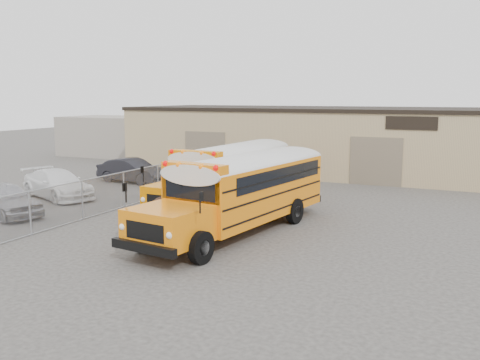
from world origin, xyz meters
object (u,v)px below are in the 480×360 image
at_px(car_dark, 132,171).
at_px(school_bus_right, 312,168).
at_px(school_bus_left, 279,157).
at_px(tarp_bundle, 165,217).
at_px(car_white, 58,184).
at_px(car_silver, 6,199).

bearing_deg(car_dark, school_bus_right, -93.57).
xyz_separation_m(school_bus_left, tarp_bundle, (0.37, -13.29, -0.94)).
xyz_separation_m(tarp_bundle, car_white, (-9.96, 4.70, -0.11)).
bearing_deg(car_silver, school_bus_left, -16.09).
xyz_separation_m(school_bus_right, car_dark, (-12.49, 1.68, -1.07)).
height_order(car_white, car_dark, car_dark).
relative_size(tarp_bundle, car_dark, 0.36).
relative_size(tarp_bundle, car_white, 0.32).
bearing_deg(school_bus_left, car_silver, -123.30).
distance_m(school_bus_left, car_silver, 15.57).
bearing_deg(tarp_bundle, car_dark, 131.46).
bearing_deg(school_bus_right, car_silver, -143.75).
bearing_deg(school_bus_left, car_dark, -164.29).
distance_m(car_silver, car_white, 4.52).
distance_m(school_bus_right, car_silver, 14.82).
bearing_deg(car_white, car_silver, -146.51).
height_order(tarp_bundle, car_silver, tarp_bundle).
relative_size(tarp_bundle, car_silver, 0.37).
height_order(school_bus_left, tarp_bundle, school_bus_left).
bearing_deg(car_silver, school_bus_right, -36.54).
xyz_separation_m(school_bus_right, tarp_bundle, (-3.02, -9.04, -0.97)).
distance_m(school_bus_left, tarp_bundle, 13.33).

